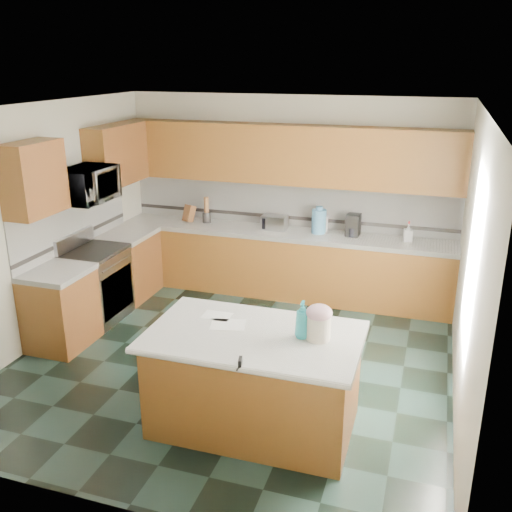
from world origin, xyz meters
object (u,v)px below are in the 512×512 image
(toaster_oven, at_px, (275,222))
(coffee_maker, at_px, (353,225))
(knife_block, at_px, (189,213))
(island_top, at_px, (254,337))
(treat_jar, at_px, (319,328))
(soap_bottle_island, at_px, (303,320))
(island_base, at_px, (254,383))

(toaster_oven, xyz_separation_m, coffee_maker, (1.07, 0.03, 0.05))
(knife_block, bearing_deg, island_top, -33.10)
(treat_jar, height_order, soap_bottle_island, soap_bottle_island)
(island_top, height_order, toaster_oven, toaster_oven)
(coffee_maker, bearing_deg, island_top, -92.84)
(island_base, distance_m, toaster_oven, 3.21)
(soap_bottle_island, xyz_separation_m, coffee_maker, (-0.04, 3.05, -0.02))
(knife_block, bearing_deg, soap_bottle_island, -27.55)
(soap_bottle_island, height_order, knife_block, soap_bottle_island)
(coffee_maker, bearing_deg, soap_bottle_island, -85.38)
(knife_block, relative_size, toaster_oven, 0.71)
(island_top, height_order, treat_jar, treat_jar)
(toaster_oven, bearing_deg, soap_bottle_island, -69.17)
(treat_jar, bearing_deg, knife_block, 106.57)
(island_base, height_order, coffee_maker, coffee_maker)
(island_top, distance_m, toaster_oven, 3.16)
(island_top, height_order, knife_block, knife_block)
(island_top, xyz_separation_m, knife_block, (-1.99, 3.08, 0.15))
(toaster_oven, height_order, coffee_maker, coffee_maker)
(treat_jar, bearing_deg, soap_bottle_island, 159.77)
(treat_jar, distance_m, coffee_maker, 3.05)
(toaster_oven, distance_m, coffee_maker, 1.07)
(coffee_maker, bearing_deg, island_base, -92.84)
(treat_jar, bearing_deg, island_base, 163.41)
(soap_bottle_island, relative_size, knife_block, 1.37)
(soap_bottle_island, bearing_deg, knife_block, 130.78)
(knife_block, height_order, coffee_maker, coffee_maker)
(soap_bottle_island, height_order, toaster_oven, soap_bottle_island)
(knife_block, bearing_deg, toaster_oven, 24.08)
(soap_bottle_island, relative_size, coffee_maker, 1.12)
(island_top, height_order, coffee_maker, coffee_maker)
(island_base, bearing_deg, treat_jar, 6.46)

